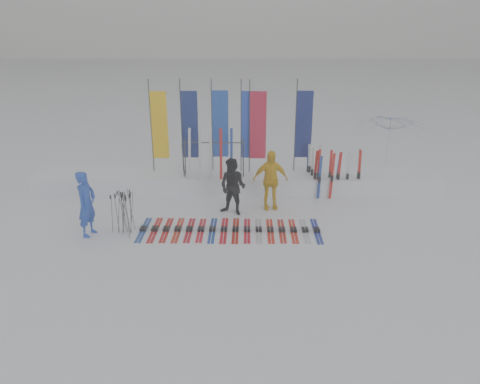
{
  "coord_description": "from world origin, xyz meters",
  "views": [
    {
      "loc": [
        0.42,
        -10.93,
        5.7
      ],
      "look_at": [
        0.2,
        1.6,
        1.0
      ],
      "focal_mm": 35.0,
      "sensor_mm": 36.0,
      "label": 1
    }
  ],
  "objects_px": {
    "tent_canopy": "(389,147)",
    "ski_rack": "(214,154)",
    "ski_row": "(229,230)",
    "person_blue": "(87,204)",
    "person_black": "(233,187)",
    "person_yellow": "(270,180)"
  },
  "relations": [
    {
      "from": "person_black",
      "to": "person_yellow",
      "type": "height_order",
      "value": "person_yellow"
    },
    {
      "from": "person_black",
      "to": "ski_rack",
      "type": "xyz_separation_m",
      "value": [
        -0.7,
        1.83,
        0.51
      ]
    },
    {
      "from": "ski_rack",
      "to": "tent_canopy",
      "type": "bearing_deg",
      "value": 15.23
    },
    {
      "from": "tent_canopy",
      "to": "ski_rack",
      "type": "distance_m",
      "value": 6.6
    },
    {
      "from": "tent_canopy",
      "to": "ski_rack",
      "type": "bearing_deg",
      "value": -164.77
    },
    {
      "from": "ski_row",
      "to": "person_blue",
      "type": "bearing_deg",
      "value": -175.34
    },
    {
      "from": "person_blue",
      "to": "ski_rack",
      "type": "height_order",
      "value": "person_blue"
    },
    {
      "from": "person_yellow",
      "to": "ski_row",
      "type": "distance_m",
      "value": 2.29
    },
    {
      "from": "ski_row",
      "to": "person_black",
      "type": "bearing_deg",
      "value": 86.97
    },
    {
      "from": "person_blue",
      "to": "person_yellow",
      "type": "relative_size",
      "value": 0.98
    },
    {
      "from": "tent_canopy",
      "to": "ski_rack",
      "type": "height_order",
      "value": "tent_canopy"
    },
    {
      "from": "tent_canopy",
      "to": "person_blue",
      "type": "bearing_deg",
      "value": -151.94
    },
    {
      "from": "person_blue",
      "to": "tent_canopy",
      "type": "xyz_separation_m",
      "value": [
        9.62,
        5.13,
        0.28
      ]
    },
    {
      "from": "person_blue",
      "to": "ski_row",
      "type": "height_order",
      "value": "person_blue"
    },
    {
      "from": "person_black",
      "to": "tent_canopy",
      "type": "xyz_separation_m",
      "value": [
        5.67,
        3.57,
        0.32
      ]
    },
    {
      "from": "ski_row",
      "to": "tent_canopy",
      "type": "bearing_deg",
      "value": 39.98
    },
    {
      "from": "person_blue",
      "to": "tent_canopy",
      "type": "height_order",
      "value": "tent_canopy"
    },
    {
      "from": "person_yellow",
      "to": "ski_rack",
      "type": "height_order",
      "value": "person_yellow"
    },
    {
      "from": "person_blue",
      "to": "person_black",
      "type": "xyz_separation_m",
      "value": [
        3.94,
        1.56,
        -0.05
      ]
    },
    {
      "from": "person_black",
      "to": "ski_rack",
      "type": "distance_m",
      "value": 2.03
    },
    {
      "from": "tent_canopy",
      "to": "ski_row",
      "type": "distance_m",
      "value": 7.58
    },
    {
      "from": "person_blue",
      "to": "tent_canopy",
      "type": "distance_m",
      "value": 10.9
    }
  ]
}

